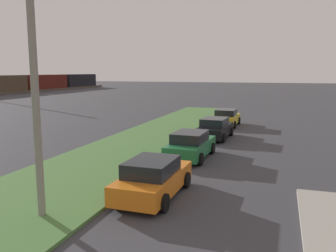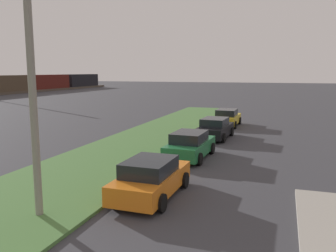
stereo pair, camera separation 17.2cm
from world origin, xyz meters
name	(u,v)px [view 2 (the right image)]	position (x,y,z in m)	size (l,w,h in m)	color
grass_median	(86,170)	(10.00, 6.43, 0.06)	(60.00, 6.00, 0.12)	#477238
parked_car_orange	(151,178)	(7.85, 2.31, 0.72)	(4.34, 2.09, 1.47)	orange
parked_car_green	(190,145)	(14.15, 2.45, 0.72)	(4.37, 2.15, 1.47)	#1E6B38
parked_car_black	(215,128)	(20.24, 2.23, 0.72)	(4.40, 2.21, 1.47)	black
parked_car_yellow	(227,118)	(26.30, 2.33, 0.72)	(4.33, 2.08, 1.47)	gold
streetlight	(43,82)	(4.93, 4.70, 4.39)	(0.89, 2.84, 7.50)	gray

